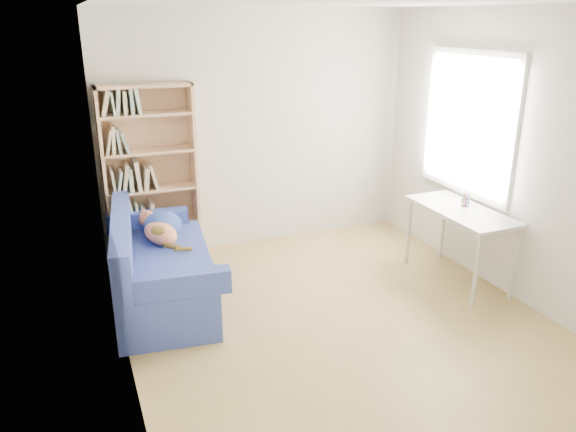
% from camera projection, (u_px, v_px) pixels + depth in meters
% --- Properties ---
extents(ground, '(4.00, 4.00, 0.00)m').
position_uv_depth(ground, '(335.00, 318.00, 4.92)').
color(ground, '#9E8147').
rests_on(ground, ground).
extents(room_shell, '(3.54, 4.04, 2.62)m').
position_uv_depth(room_shell, '(350.00, 132.00, 4.44)').
color(room_shell, silver).
rests_on(room_shell, ground).
extents(sofa, '(1.01, 1.82, 0.85)m').
position_uv_depth(sofa, '(158.00, 267.00, 5.15)').
color(sofa, navy).
rests_on(sofa, ground).
extents(bookshelf, '(0.94, 0.29, 1.88)m').
position_uv_depth(bookshelf, '(151.00, 184.00, 5.81)').
color(bookshelf, tan).
rests_on(bookshelf, ground).
extents(desk, '(0.54, 1.17, 0.75)m').
position_uv_depth(desk, '(461.00, 217.00, 5.43)').
color(desk, silver).
rests_on(desk, ground).
extents(pen_cup, '(0.08, 0.08, 0.15)m').
position_uv_depth(pen_cup, '(465.00, 201.00, 5.47)').
color(pen_cup, white).
rests_on(pen_cup, desk).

